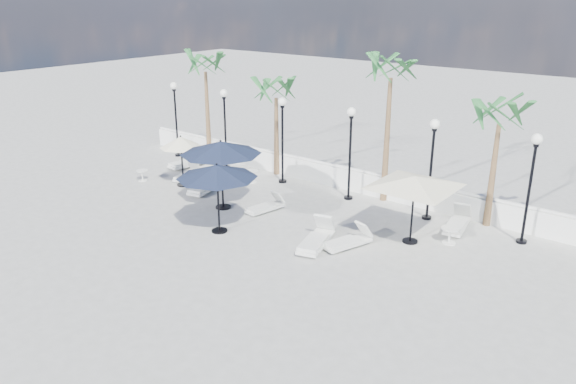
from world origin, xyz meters
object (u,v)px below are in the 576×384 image
Objects in this scene: lounger_3 at (348,241)px; parasol_navy_mid at (217,172)px; parasol_cream_sq_a at (415,177)px; parasol_cream_small at (181,143)px; lounger_1 at (206,186)px; parasol_navy_left at (221,148)px; lounger_6 at (457,223)px; lounger_4 at (265,206)px; lounger_5 at (316,239)px; lounger_0 at (189,162)px; lounger_2 at (187,174)px.

parasol_navy_mid reaches higher than lounger_3.
parasol_cream_small is at bearing -175.97° from parasol_cream_sq_a.
lounger_1 is 3.09m from parasol_navy_left.
parasol_cream_sq_a is (9.27, 0.69, 2.12)m from lounger_1.
parasol_cream_small is (-11.50, -2.78, 1.71)m from lounger_6.
lounger_6 is at bearing 33.97° from lounger_4.
lounger_5 is 4.15m from parasol_navy_mid.
parasol_navy_mid is 5.54m from parasol_cream_small.
parasol_cream_sq_a reaches higher than parasol_cream_small.
lounger_1 is 1.05× the size of lounger_6.
lounger_3 is 0.94× the size of lounger_6.
lounger_0 is 12.81m from parasol_cream_sq_a.
lounger_2 is (1.34, -1.31, -0.05)m from lounger_0.
lounger_6 reaches higher than lounger_2.
lounger_2 is (-1.95, 0.68, -0.04)m from lounger_1.
lounger_4 is at bearing -15.84° from lounger_1.
lounger_1 is at bearing 150.91° from lounger_5.
lounger_6 is (2.30, 3.70, 0.02)m from lounger_3.
lounger_1 is at bearing 142.00° from parasol_navy_mid.
parasol_cream_sq_a reaches higher than lounger_0.
parasol_cream_small is (-8.34, 1.54, 1.68)m from lounger_5.
parasol_navy_mid reaches higher than lounger_5.
lounger_6 is at bearing 24.18° from parasol_navy_left.
parasol_navy_left reaches higher than lounger_0.
lounger_1 is 0.41× the size of parasol_cream_sq_a.
parasol_cream_sq_a reaches higher than lounger_1.
lounger_1 reaches higher than lounger_2.
lounger_2 is 12.23m from lounger_6.
parasol_cream_small is (-1.38, -0.06, 1.70)m from lounger_1.
lounger_6 is (13.40, 0.73, -0.01)m from lounger_0.
parasol_navy_left is (-5.87, 0.03, 2.23)m from lounger_3.
lounger_6 is (3.16, 4.33, -0.03)m from lounger_5.
lounger_0 is 1.12× the size of lounger_3.
lounger_5 is at bearing -135.36° from parasol_cream_sq_a.
lounger_0 is at bearing 132.95° from parasol_cream_small.
parasol_cream_sq_a reaches higher than lounger_5.
parasol_navy_mid reaches higher than lounger_4.
lounger_3 is 0.84× the size of lounger_5.
parasol_cream_sq_a is at bearing 66.52° from lounger_3.
parasol_cream_small is at bearing 165.06° from parasol_navy_left.
parasol_navy_left reaches higher than parasol_cream_small.
lounger_4 is (3.51, -0.21, -0.05)m from lounger_1.
lounger_5 is 5.36m from lounger_6.
lounger_2 is at bearing -37.23° from lounger_0.
lounger_0 is at bearing 136.43° from lounger_1.
lounger_5 reaches higher than lounger_1.
lounger_5 is at bearing -136.19° from lounger_6.
lounger_0 reaches higher than lounger_2.
lounger_4 is 7.22m from lounger_6.
lounger_1 is 0.67× the size of parasol_navy_left.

